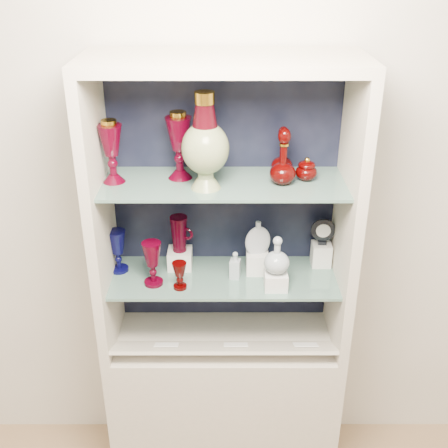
{
  "coord_description": "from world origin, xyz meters",
  "views": [
    {
      "loc": [
        -0.0,
        -0.43,
        2.29
      ],
      "look_at": [
        0.0,
        1.53,
        1.3
      ],
      "focal_mm": 45.0,
      "sensor_mm": 36.0,
      "label": 1
    }
  ],
  "objects_px": {
    "ruby_pitcher": "(179,234)",
    "flat_flask": "(258,237)",
    "lidded_bowl": "(307,168)",
    "clear_round_decanter": "(277,256)",
    "enamel_urn": "(205,142)",
    "clear_square_bottle": "(235,265)",
    "ruby_decanter_b": "(284,155)",
    "ruby_decanter_a": "(283,148)",
    "ruby_goblet_small": "(180,276)",
    "pedestal_lamp_right": "(179,146)",
    "cobalt_goblet": "(118,251)",
    "cameo_medallion": "(323,231)",
    "ruby_goblet_tall": "(152,264)",
    "pedestal_lamp_left": "(111,152)"
  },
  "relations": [
    {
      "from": "ruby_pitcher",
      "to": "flat_flask",
      "type": "relative_size",
      "value": 1.05
    },
    {
      "from": "lidded_bowl",
      "to": "clear_round_decanter",
      "type": "bearing_deg",
      "value": -135.27
    },
    {
      "from": "enamel_urn",
      "to": "clear_square_bottle",
      "type": "height_order",
      "value": "enamel_urn"
    },
    {
      "from": "ruby_decanter_b",
      "to": "flat_flask",
      "type": "xyz_separation_m",
      "value": [
        -0.08,
        0.05,
        -0.37
      ]
    },
    {
      "from": "ruby_decanter_a",
      "to": "ruby_goblet_small",
      "type": "relative_size",
      "value": 1.88
    },
    {
      "from": "ruby_decanter_b",
      "to": "clear_square_bottle",
      "type": "bearing_deg",
      "value": 177.54
    },
    {
      "from": "clear_square_bottle",
      "to": "ruby_pitcher",
      "type": "bearing_deg",
      "value": 159.38
    },
    {
      "from": "pedestal_lamp_right",
      "to": "enamel_urn",
      "type": "xyz_separation_m",
      "value": [
        0.1,
        -0.1,
        0.05
      ]
    },
    {
      "from": "ruby_decanter_b",
      "to": "cobalt_goblet",
      "type": "xyz_separation_m",
      "value": [
        -0.66,
        0.06,
        -0.44
      ]
    },
    {
      "from": "ruby_decanter_b",
      "to": "clear_round_decanter",
      "type": "bearing_deg",
      "value": -101.14
    },
    {
      "from": "pedestal_lamp_right",
      "to": "cobalt_goblet",
      "type": "distance_m",
      "value": 0.53
    },
    {
      "from": "ruby_pitcher",
      "to": "ruby_goblet_small",
      "type": "bearing_deg",
      "value": -63.79
    },
    {
      "from": "ruby_decanter_a",
      "to": "cameo_medallion",
      "type": "xyz_separation_m",
      "value": [
        0.19,
        0.02,
        -0.37
      ]
    },
    {
      "from": "clear_square_bottle",
      "to": "ruby_goblet_tall",
      "type": "bearing_deg",
      "value": -171.98
    },
    {
      "from": "pedestal_lamp_right",
      "to": "flat_flask",
      "type": "distance_m",
      "value": 0.49
    },
    {
      "from": "ruby_goblet_small",
      "to": "pedestal_lamp_left",
      "type": "bearing_deg",
      "value": 159.05
    },
    {
      "from": "ruby_decanter_a",
      "to": "cameo_medallion",
      "type": "bearing_deg",
      "value": 4.96
    },
    {
      "from": "ruby_decanter_b",
      "to": "ruby_pitcher",
      "type": "bearing_deg",
      "value": 166.87
    },
    {
      "from": "ruby_pitcher",
      "to": "pedestal_lamp_left",
      "type": "bearing_deg",
      "value": -140.35
    },
    {
      "from": "ruby_decanter_a",
      "to": "ruby_pitcher",
      "type": "distance_m",
      "value": 0.55
    },
    {
      "from": "ruby_goblet_small",
      "to": "cobalt_goblet",
      "type": "bearing_deg",
      "value": 153.06
    },
    {
      "from": "ruby_decanter_a",
      "to": "lidded_bowl",
      "type": "xyz_separation_m",
      "value": [
        0.09,
        -0.06,
        -0.06
      ]
    },
    {
      "from": "ruby_decanter_b",
      "to": "ruby_decanter_a",
      "type": "bearing_deg",
      "value": 86.07
    },
    {
      "from": "pedestal_lamp_left",
      "to": "pedestal_lamp_right",
      "type": "distance_m",
      "value": 0.25
    },
    {
      "from": "flat_flask",
      "to": "cameo_medallion",
      "type": "bearing_deg",
      "value": 0.1
    },
    {
      "from": "pedestal_lamp_right",
      "to": "flat_flask",
      "type": "height_order",
      "value": "pedestal_lamp_right"
    },
    {
      "from": "cobalt_goblet",
      "to": "flat_flask",
      "type": "xyz_separation_m",
      "value": [
        0.58,
        -0.01,
        0.07
      ]
    },
    {
      "from": "clear_square_bottle",
      "to": "clear_round_decanter",
      "type": "height_order",
      "value": "clear_round_decanter"
    },
    {
      "from": "pedestal_lamp_right",
      "to": "cameo_medallion",
      "type": "distance_m",
      "value": 0.7
    },
    {
      "from": "pedestal_lamp_right",
      "to": "ruby_decanter_b",
      "type": "relative_size",
      "value": 1.13
    },
    {
      "from": "pedestal_lamp_right",
      "to": "lidded_bowl",
      "type": "height_order",
      "value": "pedestal_lamp_right"
    },
    {
      "from": "ruby_decanter_a",
      "to": "clear_round_decanter",
      "type": "xyz_separation_m",
      "value": [
        -0.02,
        -0.16,
        -0.38
      ]
    },
    {
      "from": "ruby_pitcher",
      "to": "flat_flask",
      "type": "bearing_deg",
      "value": 15.49
    },
    {
      "from": "cobalt_goblet",
      "to": "lidded_bowl",
      "type": "bearing_deg",
      "value": -1.96
    },
    {
      "from": "ruby_goblet_small",
      "to": "clear_round_decanter",
      "type": "distance_m",
      "value": 0.39
    },
    {
      "from": "ruby_goblet_small",
      "to": "clear_round_decanter",
      "type": "xyz_separation_m",
      "value": [
        0.38,
        0.0,
        0.09
      ]
    },
    {
      "from": "pedestal_lamp_right",
      "to": "clear_square_bottle",
      "type": "bearing_deg",
      "value": -14.3
    },
    {
      "from": "ruby_decanter_a",
      "to": "ruby_goblet_tall",
      "type": "distance_m",
      "value": 0.68
    },
    {
      "from": "cobalt_goblet",
      "to": "enamel_urn",
      "type": "bearing_deg",
      "value": -15.11
    },
    {
      "from": "enamel_urn",
      "to": "ruby_decanter_a",
      "type": "bearing_deg",
      "value": 24.35
    },
    {
      "from": "ruby_pitcher",
      "to": "clear_round_decanter",
      "type": "distance_m",
      "value": 0.42
    },
    {
      "from": "ruby_decanter_a",
      "to": "cobalt_goblet",
      "type": "distance_m",
      "value": 0.8
    },
    {
      "from": "pedestal_lamp_left",
      "to": "ruby_decanter_a",
      "type": "bearing_deg",
      "value": 6.52
    },
    {
      "from": "lidded_bowl",
      "to": "ruby_pitcher",
      "type": "distance_m",
      "value": 0.59
    },
    {
      "from": "lidded_bowl",
      "to": "cobalt_goblet",
      "type": "relative_size",
      "value": 0.5
    },
    {
      "from": "pedestal_lamp_left",
      "to": "ruby_goblet_tall",
      "type": "relative_size",
      "value": 1.28
    },
    {
      "from": "ruby_decanter_a",
      "to": "clear_square_bottle",
      "type": "distance_m",
      "value": 0.51
    },
    {
      "from": "ruby_decanter_b",
      "to": "ruby_goblet_tall",
      "type": "bearing_deg",
      "value": -175.58
    },
    {
      "from": "cobalt_goblet",
      "to": "clear_round_decanter",
      "type": "bearing_deg",
      "value": -11.6
    },
    {
      "from": "enamel_urn",
      "to": "flat_flask",
      "type": "distance_m",
      "value": 0.49
    }
  ]
}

